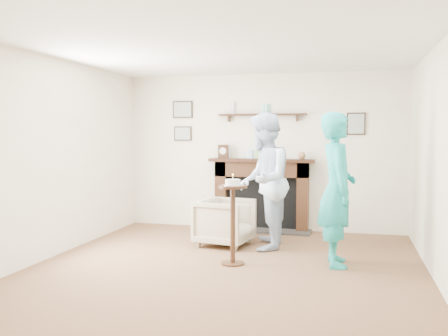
{
  "coord_description": "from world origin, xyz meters",
  "views": [
    {
      "loc": [
        1.36,
        -5.45,
        1.56
      ],
      "look_at": [
        -0.24,
        0.9,
        1.1
      ],
      "focal_mm": 40.0,
      "sensor_mm": 36.0,
      "label": 1
    }
  ],
  "objects_px": {
    "armchair": "(225,245)",
    "pedestal_table": "(233,209)",
    "man": "(263,248)",
    "woman": "(336,265)"
  },
  "relations": [
    {
      "from": "armchair",
      "to": "woman",
      "type": "height_order",
      "value": "woman"
    },
    {
      "from": "man",
      "to": "woman",
      "type": "relative_size",
      "value": 1.02
    },
    {
      "from": "woman",
      "to": "pedestal_table",
      "type": "bearing_deg",
      "value": 93.13
    },
    {
      "from": "armchair",
      "to": "pedestal_table",
      "type": "relative_size",
      "value": 0.66
    },
    {
      "from": "woman",
      "to": "man",
      "type": "bearing_deg",
      "value": 47.84
    },
    {
      "from": "armchair",
      "to": "pedestal_table",
      "type": "bearing_deg",
      "value": -151.01
    },
    {
      "from": "man",
      "to": "pedestal_table",
      "type": "xyz_separation_m",
      "value": [
        -0.21,
        -0.9,
        0.66
      ]
    },
    {
      "from": "woman",
      "to": "pedestal_table",
      "type": "height_order",
      "value": "pedestal_table"
    },
    {
      "from": "woman",
      "to": "armchair",
      "type": "bearing_deg",
      "value": 56.44
    },
    {
      "from": "pedestal_table",
      "to": "armchair",
      "type": "bearing_deg",
      "value": 109.34
    }
  ]
}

